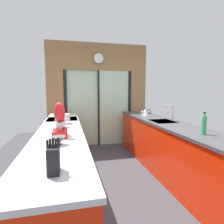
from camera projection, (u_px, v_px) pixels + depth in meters
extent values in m
cube|color=#38383D|center=(115.00, 173.00, 3.34)|extent=(5.04, 7.60, 0.02)
cube|color=olive|center=(98.00, 57.00, 4.80)|extent=(2.64, 0.08, 0.70)
cube|color=#B2D1AD|center=(83.00, 109.00, 4.88)|extent=(0.80, 0.02, 2.00)
cube|color=#B2D1AD|center=(114.00, 108.00, 5.04)|extent=(0.80, 0.02, 2.00)
cube|color=black|center=(66.00, 109.00, 4.76)|extent=(0.08, 0.10, 2.00)
cube|color=black|center=(129.00, 108.00, 5.16)|extent=(0.08, 0.10, 2.00)
cube|color=black|center=(99.00, 108.00, 4.96)|extent=(0.04, 0.10, 2.00)
cube|color=olive|center=(56.00, 109.00, 4.71)|extent=(0.42, 0.08, 2.00)
cube|color=olive|center=(137.00, 107.00, 5.21)|extent=(0.42, 0.08, 2.00)
cylinder|color=white|center=(99.00, 58.00, 4.75)|extent=(0.26, 0.03, 0.26)
torus|color=black|center=(99.00, 58.00, 4.75)|extent=(0.28, 0.02, 0.28)
cube|color=red|center=(59.00, 179.00, 2.18)|extent=(0.58, 2.55, 0.88)
cube|color=red|center=(64.00, 135.00, 4.31)|extent=(0.58, 0.65, 0.88)
cube|color=#BCBCC1|center=(60.00, 130.00, 2.73)|extent=(0.62, 3.80, 0.04)
cube|color=red|center=(170.00, 151.00, 3.20)|extent=(0.58, 3.80, 0.88)
cube|color=#3D3D42|center=(171.00, 125.00, 3.15)|extent=(0.62, 3.80, 0.04)
cube|color=#B7BABC|center=(163.00, 122.00, 3.39)|extent=(0.40, 0.48, 0.05)
cylinder|color=#B7BABC|center=(173.00, 113.00, 3.41)|extent=(0.02, 0.02, 0.29)
cylinder|color=#B7BABC|center=(169.00, 106.00, 3.38)|extent=(0.18, 0.02, 0.02)
cube|color=#B7BABC|center=(63.00, 142.00, 3.71)|extent=(0.58, 0.60, 0.88)
cube|color=black|center=(78.00, 140.00, 3.77)|extent=(0.01, 0.48, 0.28)
cube|color=black|center=(62.00, 120.00, 3.65)|extent=(0.58, 0.60, 0.03)
cylinder|color=#B7BABC|center=(78.00, 126.00, 3.56)|extent=(0.02, 0.04, 0.04)
cylinder|color=#B7BABC|center=(78.00, 124.00, 3.73)|extent=(0.02, 0.04, 0.04)
cylinder|color=#B7BABC|center=(77.00, 123.00, 3.91)|extent=(0.02, 0.04, 0.04)
cylinder|color=#514C47|center=(59.00, 144.00, 1.91)|extent=(0.07, 0.07, 0.01)
cone|color=#514C47|center=(59.00, 140.00, 1.90)|extent=(0.15, 0.15, 0.08)
cylinder|color=gray|center=(62.00, 127.00, 2.80)|extent=(0.10, 0.10, 0.01)
cone|color=gray|center=(62.00, 125.00, 2.80)|extent=(0.21, 0.21, 0.07)
cube|color=black|center=(54.00, 160.00, 1.25)|extent=(0.08, 0.14, 0.18)
cylinder|color=black|center=(47.00, 145.00, 1.23)|extent=(0.02, 0.02, 0.06)
cylinder|color=black|center=(50.00, 144.00, 1.23)|extent=(0.02, 0.02, 0.07)
cylinder|color=black|center=(53.00, 143.00, 1.23)|extent=(0.02, 0.02, 0.07)
cylinder|color=black|center=(56.00, 144.00, 1.24)|extent=(0.02, 0.02, 0.07)
cylinder|color=black|center=(59.00, 143.00, 1.24)|extent=(0.02, 0.02, 0.07)
cube|color=red|center=(60.00, 133.00, 2.23)|extent=(0.17, 0.26, 0.08)
cube|color=red|center=(60.00, 121.00, 2.31)|extent=(0.10, 0.08, 0.20)
ellipsoid|color=red|center=(59.00, 112.00, 2.19)|extent=(0.13, 0.12, 0.24)
cone|color=#B7BABC|center=(60.00, 127.00, 2.20)|extent=(0.15, 0.15, 0.13)
cylinder|color=#B7BABC|center=(62.00, 119.00, 3.13)|extent=(0.25, 0.25, 0.15)
cylinder|color=#B7BABC|center=(62.00, 114.00, 3.12)|extent=(0.26, 0.26, 0.01)
sphere|color=black|center=(62.00, 114.00, 3.12)|extent=(0.03, 0.03, 0.03)
cone|color=#B7BABC|center=(145.00, 112.00, 4.14)|extent=(0.18, 0.18, 0.16)
sphere|color=black|center=(145.00, 108.00, 4.13)|extent=(0.03, 0.03, 0.03)
cylinder|color=#B7BABC|center=(142.00, 112.00, 4.12)|extent=(0.08, 0.02, 0.07)
torus|color=black|center=(149.00, 111.00, 4.15)|extent=(0.10, 0.01, 0.10)
cylinder|color=#339E56|center=(204.00, 125.00, 2.35)|extent=(0.06, 0.06, 0.24)
cylinder|color=#339E56|center=(205.00, 114.00, 2.33)|extent=(0.03, 0.03, 0.04)
cylinder|color=black|center=(205.00, 113.00, 2.33)|extent=(0.03, 0.03, 0.01)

